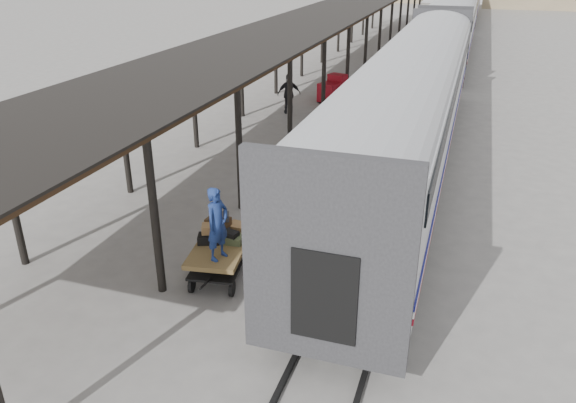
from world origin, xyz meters
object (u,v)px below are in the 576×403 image
(baggage_cart, at_px, (222,251))
(luggage_tug, at_px, (333,90))
(porter, at_px, (217,224))
(pedestrian, at_px, (289,94))

(baggage_cart, xyz_separation_m, luggage_tug, (-1.61, 17.99, 0.01))
(baggage_cart, height_order, porter, porter)
(porter, relative_size, pedestrian, 0.91)
(luggage_tug, relative_size, pedestrian, 0.94)
(luggage_tug, distance_m, porter, 18.76)
(baggage_cart, height_order, pedestrian, pedestrian)
(luggage_tug, height_order, pedestrian, pedestrian)
(baggage_cart, distance_m, porter, 1.31)
(luggage_tug, bearing_deg, baggage_cart, -65.43)
(baggage_cart, height_order, luggage_tug, luggage_tug)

